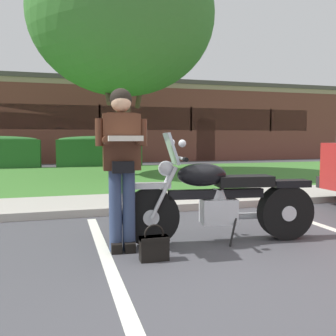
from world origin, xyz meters
The scene contains 11 objects.
ground_plane centered at (0.00, 0.00, 0.00)m, with size 140.00×140.00×0.00m, color #424247.
curb_strip centered at (0.00, 2.65, 0.06)m, with size 60.00×0.20×0.12m, color #ADA89E.
concrete_walk centered at (0.00, 3.50, 0.04)m, with size 60.00×1.50×0.08m, color #ADA89E.
grass_lawn centered at (0.00, 7.90, 0.03)m, with size 60.00×7.31×0.06m, color #3D752D.
stall_stripe_0 centered at (-1.14, 0.20, 0.00)m, with size 0.12×4.40×0.01m, color silver.
motorcycle centered at (0.27, 0.80, 0.49)m, with size 2.24×0.82×1.26m.
rider_person centered at (-0.94, 0.78, 1.01)m, with size 0.54×0.60×1.70m.
handbag centered at (-0.69, 0.39, 0.14)m, with size 0.28×0.13×0.36m.
shade_tree centered at (0.28, 8.03, 4.69)m, with size 5.40×5.40×7.00m.
hedge_center_left centered at (-0.06, 11.88, 0.65)m, with size 3.31×0.90×1.24m.
brick_building centered at (0.23, 18.48, 2.00)m, with size 26.41×8.65×3.99m.
Camera 1 is at (-1.55, -3.02, 1.20)m, focal length 39.47 mm.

